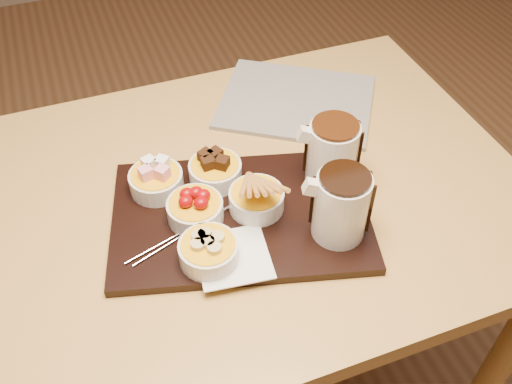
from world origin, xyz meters
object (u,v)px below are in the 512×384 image
object	(u,v)px
pitcher_milk_chocolate	(332,154)
bowl_strawberries	(195,211)
dining_table	(218,230)
newspaper	(296,102)
serving_board	(241,216)
pitcher_dark_chocolate	(341,206)

from	to	relation	value
pitcher_milk_chocolate	bowl_strawberries	bearing A→B (deg)	-163.61
dining_table	newspaper	bearing A→B (deg)	39.57
serving_board	dining_table	bearing A→B (deg)	125.09
bowl_strawberries	newspaper	bearing A→B (deg)	40.80
dining_table	pitcher_milk_chocolate	bearing A→B (deg)	-12.76
serving_board	newspaper	xyz separation A→B (m)	(0.23, 0.29, -0.00)
serving_board	pitcher_dark_chocolate	bearing A→B (deg)	-19.98
dining_table	serving_board	bearing A→B (deg)	-69.86
pitcher_dark_chocolate	newspaper	size ratio (longest dim) A/B	0.38
serving_board	newspaper	distance (m)	0.37
pitcher_dark_chocolate	pitcher_milk_chocolate	world-z (taller)	same
serving_board	bowl_strawberries	world-z (taller)	bowl_strawberries
bowl_strawberries	pitcher_dark_chocolate	size ratio (longest dim) A/B	0.79
bowl_strawberries	pitcher_dark_chocolate	xyz separation A→B (m)	(0.22, -0.12, 0.04)
bowl_strawberries	pitcher_milk_chocolate	world-z (taller)	pitcher_milk_chocolate
serving_board	pitcher_milk_chocolate	size ratio (longest dim) A/B	3.64
newspaper	dining_table	bearing A→B (deg)	-107.29
pitcher_dark_chocolate	newspaper	world-z (taller)	pitcher_dark_chocolate
dining_table	serving_board	xyz separation A→B (m)	(0.03, -0.07, 0.11)
pitcher_milk_chocolate	newspaper	xyz separation A→B (m)	(0.05, 0.26, -0.08)
serving_board	newspaper	bearing A→B (deg)	65.64
pitcher_dark_chocolate	newspaper	xyz separation A→B (m)	(0.09, 0.39, -0.08)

